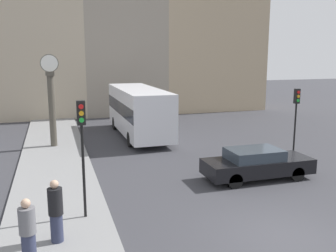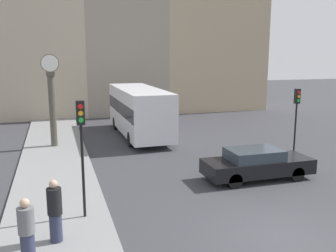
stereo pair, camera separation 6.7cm
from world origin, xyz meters
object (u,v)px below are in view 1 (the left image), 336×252
(traffic_light_near, at_px, (82,135))
(pedestrian_grey_jacket, at_px, (28,230))
(traffic_light_far, at_px, (296,108))
(pedestrian_black_jacket, at_px, (56,211))
(bus_distant, at_px, (138,109))
(sedan_car, at_px, (257,164))
(street_clock, at_px, (52,103))

(traffic_light_near, height_order, pedestrian_grey_jacket, traffic_light_near)
(traffic_light_far, distance_m, pedestrian_black_jacket, 13.59)
(traffic_light_near, bearing_deg, bus_distant, 69.37)
(sedan_car, height_order, traffic_light_far, traffic_light_far)
(traffic_light_near, relative_size, traffic_light_far, 1.06)
(traffic_light_near, bearing_deg, street_clock, 94.86)
(sedan_car, xyz_separation_m, traffic_light_far, (3.71, 2.58, 1.90))
(sedan_car, relative_size, pedestrian_grey_jacket, 2.84)
(pedestrian_black_jacket, bearing_deg, bus_distant, 68.02)
(pedestrian_grey_jacket, relative_size, pedestrian_black_jacket, 0.92)
(sedan_car, relative_size, traffic_light_near, 1.24)
(sedan_car, distance_m, pedestrian_black_jacket, 9.06)
(traffic_light_far, bearing_deg, bus_distant, 131.90)
(street_clock, bearing_deg, pedestrian_grey_jacket, -93.30)
(bus_distant, bearing_deg, traffic_light_far, -48.10)
(bus_distant, relative_size, traffic_light_near, 2.34)
(street_clock, distance_m, pedestrian_grey_jacket, 12.74)
(pedestrian_grey_jacket, bearing_deg, pedestrian_black_jacket, 49.53)
(pedestrian_grey_jacket, bearing_deg, sedan_car, 25.12)
(bus_distant, xyz_separation_m, pedestrian_black_jacket, (-5.42, -13.44, -0.77))
(traffic_light_near, distance_m, street_clock, 10.39)
(traffic_light_far, bearing_deg, pedestrian_black_jacket, -153.57)
(street_clock, xyz_separation_m, pedestrian_grey_jacket, (-0.73, -12.61, -1.70))
(street_clock, bearing_deg, pedestrian_black_jacket, -90.13)
(traffic_light_near, height_order, pedestrian_black_jacket, traffic_light_near)
(bus_distant, xyz_separation_m, pedestrian_grey_jacket, (-6.12, -14.26, -0.85))
(traffic_light_far, height_order, pedestrian_grey_jacket, traffic_light_far)
(pedestrian_grey_jacket, bearing_deg, traffic_light_near, 54.60)
(sedan_car, xyz_separation_m, bus_distant, (-2.95, 10.00, 1.10))
(bus_distant, xyz_separation_m, traffic_light_near, (-4.52, -12.00, 1.06))
(bus_distant, bearing_deg, pedestrian_grey_jacket, -113.24)
(traffic_light_near, bearing_deg, pedestrian_grey_jacket, -125.40)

